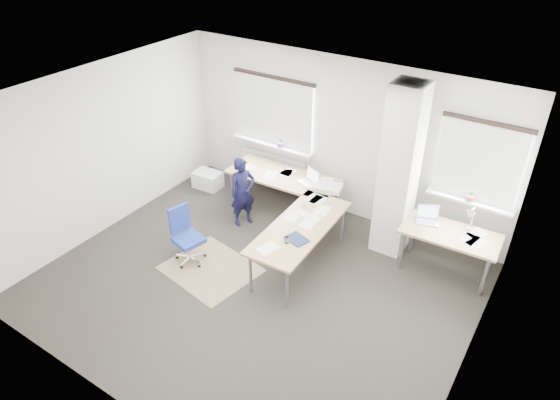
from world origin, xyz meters
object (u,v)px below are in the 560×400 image
Objects in this scene: person at (243,192)px; desk_main at (293,201)px; desk_side at (450,235)px; task_chair at (188,246)px.

desk_main is at bearing -56.68° from person.
desk_side is 3.40m from person.
person reaches higher than desk_side.
task_chair is (-1.04, -1.44, -0.43)m from desk_main.
desk_side is (2.41, 0.48, -0.01)m from desk_main.
person is (-3.34, -0.61, -0.06)m from desk_side.
task_chair is 0.74× the size of person.
desk_main is 1.82m from task_chair.
person reaches higher than desk_main.
desk_side is at bearing 8.97° from desk_main.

